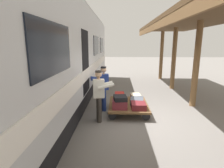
# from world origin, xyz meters

# --- Properties ---
(ground_plane) EXTENTS (60.00, 60.00, 0.00)m
(ground_plane) POSITION_xyz_m (0.00, 0.00, 0.00)
(ground_plane) COLOR slate
(platform_canopy) EXTENTS (3.20, 15.78, 3.56)m
(platform_canopy) POSITION_xyz_m (-2.09, 0.00, 3.25)
(platform_canopy) COLOR brown
(platform_canopy) RESTS_ON ground_plane
(train_car) EXTENTS (3.02, 16.17, 4.00)m
(train_car) POSITION_xyz_m (3.49, 0.00, 2.06)
(train_car) COLOR #B7BABF
(train_car) RESTS_ON ground_plane
(luggage_cart) EXTENTS (1.43, 1.87, 0.34)m
(luggage_cart) POSITION_xyz_m (0.56, -0.69, 0.29)
(luggage_cart) COLOR brown
(luggage_cart) RESTS_ON ground_plane
(suitcase_burgundy_valise) EXTENTS (0.51, 0.50, 0.29)m
(suitcase_burgundy_valise) POSITION_xyz_m (0.88, -0.18, 0.49)
(suitcase_burgundy_valise) COLOR maroon
(suitcase_burgundy_valise) RESTS_ON luggage_cart
(suitcase_cream_canvas) EXTENTS (0.42, 0.54, 0.22)m
(suitcase_cream_canvas) POSITION_xyz_m (0.24, -1.20, 0.45)
(suitcase_cream_canvas) COLOR beige
(suitcase_cream_canvas) RESTS_ON luggage_cart
(suitcase_slate_roller) EXTENTS (0.55, 0.62, 0.21)m
(suitcase_slate_roller) POSITION_xyz_m (0.24, -0.69, 0.44)
(suitcase_slate_roller) COLOR #4C515B
(suitcase_slate_roller) RESTS_ON luggage_cart
(suitcase_maroon_trunk) EXTENTS (0.49, 0.63, 0.21)m
(suitcase_maroon_trunk) POSITION_xyz_m (0.24, -0.18, 0.44)
(suitcase_maroon_trunk) COLOR maroon
(suitcase_maroon_trunk) RESTS_ON luggage_cart
(suitcase_red_plastic) EXTENTS (0.40, 0.54, 0.26)m
(suitcase_red_plastic) POSITION_xyz_m (0.88, -1.20, 0.47)
(suitcase_red_plastic) COLOR #AD231E
(suitcase_red_plastic) RESTS_ON luggage_cart
(suitcase_yellow_case) EXTENTS (0.47, 0.59, 0.24)m
(suitcase_yellow_case) POSITION_xyz_m (0.88, -0.69, 0.46)
(suitcase_yellow_case) COLOR gold
(suitcase_yellow_case) RESTS_ON luggage_cart
(suitcase_black_hardshell) EXTENTS (0.49, 0.56, 0.15)m
(suitcase_black_hardshell) POSITION_xyz_m (0.87, -0.16, 0.71)
(suitcase_black_hardshell) COLOR black
(suitcase_black_hardshell) RESTS_ON suitcase_burgundy_valise
(porter_in_overalls) EXTENTS (0.72, 0.52, 1.70)m
(porter_in_overalls) POSITION_xyz_m (1.52, -0.87, 0.93)
(porter_in_overalls) COLOR navy
(porter_in_overalls) RESTS_ON ground_plane
(porter_by_door) EXTENTS (0.71, 0.51, 1.70)m
(porter_by_door) POSITION_xyz_m (1.55, 0.15, 0.93)
(porter_by_door) COLOR #332D28
(porter_by_door) RESTS_ON ground_plane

